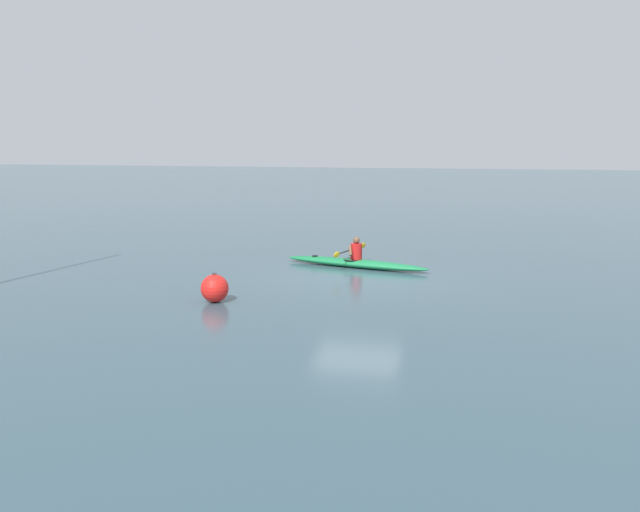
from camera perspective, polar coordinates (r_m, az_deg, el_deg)
ground_plane at (r=19.07m, az=3.31°, el=-1.87°), size 160.00×160.00×0.00m
kayak at (r=20.61m, az=3.08°, el=-0.62°), size 4.77×1.68×0.26m
kayaker at (r=20.53m, az=3.10°, el=0.53°), size 0.66×2.33×0.70m
mooring_buoy_red_near at (r=16.30m, az=-9.07°, el=-2.77°), size 0.68×0.68×0.72m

